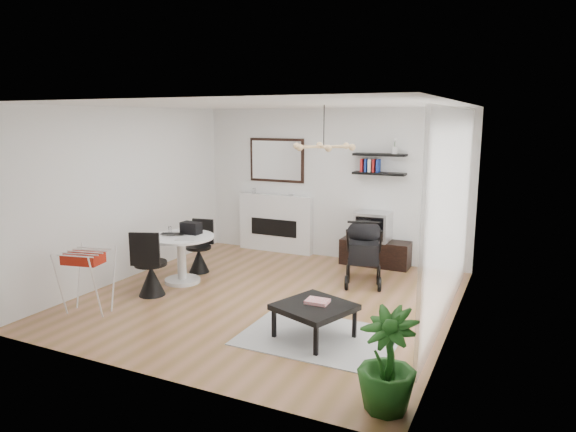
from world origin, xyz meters
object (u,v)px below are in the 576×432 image
at_px(fireplace, 276,216).
at_px(drying_rack, 87,280).
at_px(tv_console, 375,253).
at_px(stroller, 364,253).
at_px(dining_table, 181,252).
at_px(crt_tv, 373,226).
at_px(coffee_table, 314,308).
at_px(potted_plant, 387,361).

height_order(fireplace, drying_rack, fireplace).
height_order(tv_console, drying_rack, drying_rack).
xyz_separation_m(tv_console, stroller, (0.10, -1.01, 0.24)).
relative_size(dining_table, stroller, 0.94).
xyz_separation_m(crt_tv, dining_table, (-2.41, -2.21, -0.20)).
height_order(dining_table, stroller, stroller).
height_order(fireplace, crt_tv, fireplace).
bearing_deg(drying_rack, coffee_table, -1.70).
distance_m(coffee_table, potted_plant, 1.61).
distance_m(crt_tv, potted_plant, 4.59).
xyz_separation_m(tv_console, coffee_table, (0.19, -3.25, 0.14)).
relative_size(dining_table, coffee_table, 1.03).
relative_size(crt_tv, stroller, 0.53).
distance_m(tv_console, dining_table, 3.32).
bearing_deg(coffee_table, fireplace, 123.07).
distance_m(drying_rack, potted_plant, 4.18).
distance_m(fireplace, coffee_table, 4.05).
xyz_separation_m(dining_table, potted_plant, (3.80, -2.16, -0.03)).
relative_size(fireplace, stroller, 1.98).
height_order(crt_tv, dining_table, crt_tv).
height_order(crt_tv, drying_rack, crt_tv).
relative_size(fireplace, tv_console, 1.81).
bearing_deg(dining_table, coffee_table, -21.28).
xyz_separation_m(fireplace, dining_table, (-0.45, -2.35, -0.19)).
distance_m(tv_console, crt_tv, 0.48).
relative_size(tv_console, drying_rack, 1.41).
bearing_deg(tv_console, stroller, -84.54).
relative_size(crt_tv, coffee_table, 0.58).
bearing_deg(drying_rack, stroller, 31.96).
distance_m(dining_table, stroller, 2.83).
distance_m(tv_console, coffee_table, 3.25).
xyz_separation_m(tv_console, drying_rack, (-2.80, -3.78, 0.22)).
xyz_separation_m(crt_tv, drying_rack, (-2.75, -3.78, -0.25)).
bearing_deg(fireplace, dining_table, -100.82).
relative_size(tv_console, stroller, 1.09).
xyz_separation_m(fireplace, coffee_table, (2.21, -3.39, -0.32)).
bearing_deg(drying_rack, dining_table, 66.09).
height_order(fireplace, coffee_table, fireplace).
height_order(tv_console, crt_tv, crt_tv).
height_order(stroller, potted_plant, stroller).
relative_size(fireplace, drying_rack, 2.56).
height_order(stroller, coffee_table, stroller).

